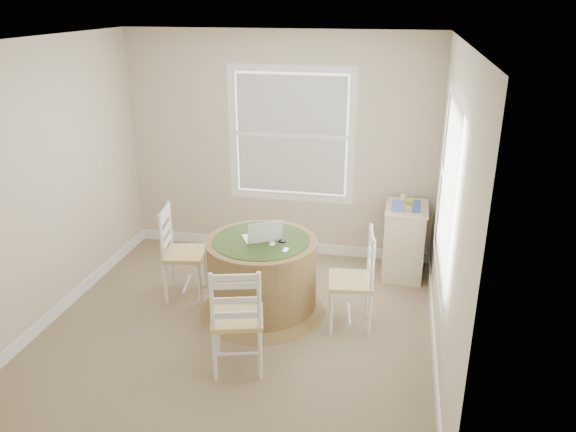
% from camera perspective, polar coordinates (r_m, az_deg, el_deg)
% --- Properties ---
extents(room, '(3.64, 3.64, 2.64)m').
position_cam_1_polar(room, '(4.95, -3.15, 2.31)').
color(room, '#8F785B').
rests_on(room, ground).
extents(round_table, '(1.25, 1.25, 0.77)m').
position_cam_1_polar(round_table, '(5.47, -2.66, -5.79)').
color(round_table, olive).
rests_on(round_table, ground).
extents(chair_left, '(0.47, 0.48, 0.95)m').
position_cam_1_polar(chair_left, '(5.83, -10.48, -3.74)').
color(chair_left, white).
rests_on(chair_left, ground).
extents(chair_near, '(0.51, 0.49, 0.95)m').
position_cam_1_polar(chair_near, '(4.67, -5.18, -10.21)').
color(chair_near, white).
rests_on(chair_near, ground).
extents(chair_right, '(0.45, 0.47, 0.95)m').
position_cam_1_polar(chair_right, '(5.24, 6.39, -6.53)').
color(chair_right, white).
rests_on(chair_right, ground).
extents(laptop, '(0.43, 0.42, 0.23)m').
position_cam_1_polar(laptop, '(5.33, -2.64, -2.08)').
color(laptop, white).
rests_on(laptop, round_table).
extents(mouse, '(0.07, 0.10, 0.03)m').
position_cam_1_polar(mouse, '(5.22, -1.62, -2.83)').
color(mouse, white).
rests_on(mouse, round_table).
extents(phone, '(0.05, 0.09, 0.02)m').
position_cam_1_polar(phone, '(5.11, -0.25, -3.51)').
color(phone, '#B7BABF').
rests_on(phone, round_table).
extents(keys, '(0.06, 0.06, 0.02)m').
position_cam_1_polar(keys, '(5.27, -0.57, -2.64)').
color(keys, black).
rests_on(keys, round_table).
extents(corner_chest, '(0.46, 0.61, 0.81)m').
position_cam_1_polar(corner_chest, '(6.32, 11.70, -2.49)').
color(corner_chest, beige).
rests_on(corner_chest, ground).
extents(tissue_box, '(0.12, 0.12, 0.10)m').
position_cam_1_polar(tissue_box, '(6.03, 11.03, 1.00)').
color(tissue_box, '#5465C1').
rests_on(tissue_box, corner_chest).
extents(box_yellow, '(0.15, 0.10, 0.06)m').
position_cam_1_polar(box_yellow, '(6.24, 12.50, 1.40)').
color(box_yellow, '#C6C646').
rests_on(box_yellow, corner_chest).
extents(box_blue, '(0.08, 0.08, 0.12)m').
position_cam_1_polar(box_blue, '(6.03, 12.96, 0.94)').
color(box_blue, '#334A9A').
rests_on(box_blue, corner_chest).
extents(cup_cream, '(0.07, 0.07, 0.09)m').
position_cam_1_polar(cup_cream, '(6.29, 11.65, 1.76)').
color(cup_cream, beige).
rests_on(cup_cream, corner_chest).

